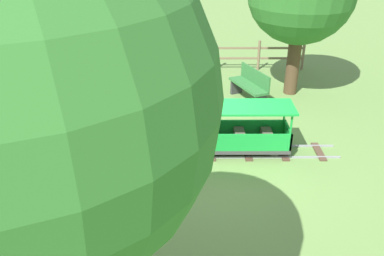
{
  "coord_description": "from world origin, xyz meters",
  "views": [
    {
      "loc": [
        -6.94,
        0.23,
        4.15
      ],
      "look_at": [
        0.0,
        0.2,
        0.55
      ],
      "focal_mm": 38.12,
      "sensor_mm": 36.0,
      "label": 1
    }
  ],
  "objects_px": {
    "passenger_car": "(240,134)",
    "locomotive": "(148,131)",
    "conductor_person": "(160,131)",
    "oak_tree_near": "(22,102)",
    "park_bench": "(250,86)"
  },
  "relations": [
    {
      "from": "locomotive",
      "to": "conductor_person",
      "type": "xyz_separation_m",
      "value": [
        -0.88,
        -0.31,
        0.47
      ]
    },
    {
      "from": "passenger_car",
      "to": "park_bench",
      "type": "relative_size",
      "value": 1.48
    },
    {
      "from": "locomotive",
      "to": "park_bench",
      "type": "bearing_deg",
      "value": -42.07
    },
    {
      "from": "park_bench",
      "to": "passenger_car",
      "type": "bearing_deg",
      "value": 168.18
    },
    {
      "from": "locomotive",
      "to": "oak_tree_near",
      "type": "distance_m",
      "value": 5.14
    },
    {
      "from": "locomotive",
      "to": "oak_tree_near",
      "type": "xyz_separation_m",
      "value": [
        -4.44,
        0.31,
        2.57
      ]
    },
    {
      "from": "passenger_car",
      "to": "park_bench",
      "type": "xyz_separation_m",
      "value": [
        2.55,
        -0.53,
        -0.01
      ]
    },
    {
      "from": "park_bench",
      "to": "oak_tree_near",
      "type": "relative_size",
      "value": 0.31
    },
    {
      "from": "passenger_car",
      "to": "conductor_person",
      "type": "relative_size",
      "value": 1.23
    },
    {
      "from": "conductor_person",
      "to": "oak_tree_near",
      "type": "xyz_separation_m",
      "value": [
        -3.57,
        0.62,
        2.1
      ]
    },
    {
      "from": "passenger_car",
      "to": "park_bench",
      "type": "height_order",
      "value": "passenger_car"
    },
    {
      "from": "locomotive",
      "to": "conductor_person",
      "type": "bearing_deg",
      "value": -160.76
    },
    {
      "from": "passenger_car",
      "to": "oak_tree_near",
      "type": "bearing_deg",
      "value": 154.9
    },
    {
      "from": "passenger_car",
      "to": "locomotive",
      "type": "bearing_deg",
      "value": 90.0
    },
    {
      "from": "passenger_car",
      "to": "conductor_person",
      "type": "xyz_separation_m",
      "value": [
        -0.88,
        1.46,
        0.53
      ]
    }
  ]
}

